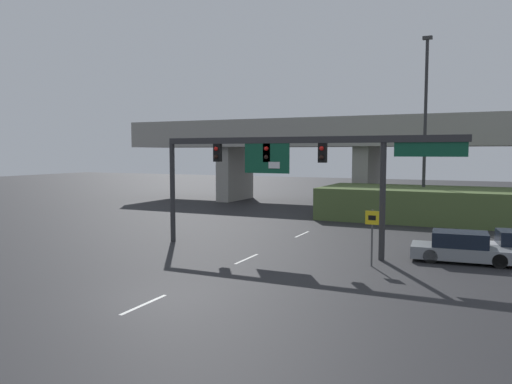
% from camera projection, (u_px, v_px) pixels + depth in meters
% --- Properties ---
extents(ground_plane, '(160.00, 160.00, 0.00)m').
position_uv_depth(ground_plane, '(160.00, 297.00, 17.33)').
color(ground_plane, '#262628').
extents(lane_markings, '(0.14, 33.46, 0.01)m').
position_uv_depth(lane_markings, '(302.00, 234.00, 30.56)').
color(lane_markings, silver).
rests_on(lane_markings, ground).
extents(signal_gantry, '(15.49, 0.44, 5.79)m').
position_uv_depth(signal_gantry, '(290.00, 159.00, 24.84)').
color(signal_gantry, '#2D2D30').
rests_on(signal_gantry, ground).
extents(speed_limit_sign, '(0.60, 0.11, 2.51)m').
position_uv_depth(speed_limit_sign, '(372.00, 230.00, 21.89)').
color(speed_limit_sign, '#4C4C4C').
rests_on(speed_limit_sign, ground).
extents(highway_light_pole_near, '(0.70, 0.36, 13.65)m').
position_uv_depth(highway_light_pole_near, '(425.00, 123.00, 37.67)').
color(highway_light_pole_near, '#2D2D30').
rests_on(highway_light_pole_near, ground).
extents(overpass_bridge, '(48.78, 7.31, 8.15)m').
position_uv_depth(overpass_bridge, '(367.00, 144.00, 46.17)').
color(overpass_bridge, gray).
rests_on(overpass_bridge, ground).
extents(grass_embankment, '(15.41, 7.35, 2.36)m').
position_uv_depth(grass_embankment, '(428.00, 204.00, 36.88)').
color(grass_embankment, '#4C6033').
rests_on(grass_embankment, ground).
extents(parked_sedan_near_right, '(4.71, 2.16, 1.39)m').
position_uv_depth(parked_sedan_near_right, '(462.00, 248.00, 22.87)').
color(parked_sedan_near_right, gray).
rests_on(parked_sedan_near_right, ground).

